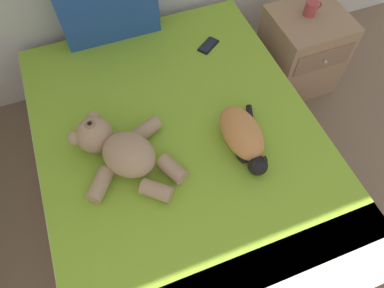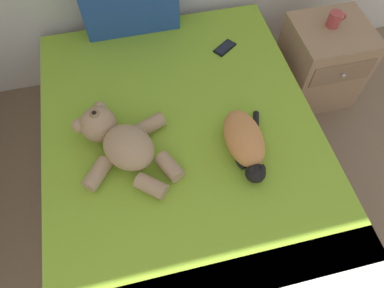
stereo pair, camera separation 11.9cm
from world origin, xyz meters
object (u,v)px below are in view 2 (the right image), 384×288
Objects in this scene: teddy_bear at (120,142)px; nightstand at (321,63)px; bed at (184,160)px; cat at (245,142)px; mug at (335,19)px; cell_phone at (225,48)px.

teddy_bear is 0.99× the size of nightstand.
nightstand is (1.10, 0.52, 0.04)m from bed.
bed is at bearing 3.09° from teddy_bear.
bed is 3.38× the size of nightstand.
mug reaches higher than cat.
bed is 4.70× the size of cat.
cell_phone is 0.74m from nightstand.
teddy_bear is at bearing -159.23° from nightstand.
teddy_bear is (-0.32, -0.02, 0.35)m from bed.
teddy_bear is 0.94m from cell_phone.
mug is at bearing 41.27° from cat.
mug reaches higher than cell_phone.
cat is at bearing -98.73° from cell_phone.
teddy_bear reaches higher than nightstand.
nightstand is (0.70, -0.06, -0.23)m from cell_phone.
cell_phone is (0.40, 0.58, 0.27)m from bed.
nightstand is 4.92× the size of mug.
nightstand reaches higher than bed.
teddy_bear is at bearing -140.17° from cell_phone.
cat is at bearing -27.96° from bed.
bed is 16.62× the size of mug.
nightstand is at bearing 39.57° from cat.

